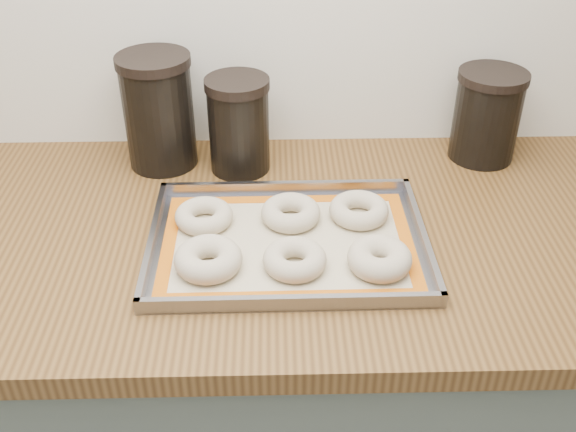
{
  "coord_description": "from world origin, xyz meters",
  "views": [
    {
      "loc": [
        -0.13,
        0.72,
        1.58
      ],
      "look_at": [
        -0.1,
        1.62,
        0.96
      ],
      "focal_mm": 42.0,
      "sensor_mm": 36.0,
      "label": 1
    }
  ],
  "objects_px": {
    "bagel_front_left": "(208,259)",
    "bagel_back_left": "(204,216)",
    "bagel_back_mid": "(291,213)",
    "baking_tray": "(288,242)",
    "canister_right": "(487,115)",
    "bagel_front_mid": "(295,259)",
    "canister_mid": "(239,125)",
    "bagel_back_right": "(359,210)",
    "canister_left": "(159,111)",
    "bagel_front_right": "(380,259)"
  },
  "relations": [
    {
      "from": "bagel_back_left",
      "to": "bagel_back_mid",
      "type": "height_order",
      "value": "bagel_back_mid"
    },
    {
      "from": "canister_right",
      "to": "canister_mid",
      "type": "bearing_deg",
      "value": -175.91
    },
    {
      "from": "bagel_back_right",
      "to": "canister_left",
      "type": "distance_m",
      "value": 0.44
    },
    {
      "from": "canister_right",
      "to": "bagel_back_mid",
      "type": "bearing_deg",
      "value": -149.67
    },
    {
      "from": "canister_mid",
      "to": "canister_left",
      "type": "bearing_deg",
      "value": 170.66
    },
    {
      "from": "baking_tray",
      "to": "canister_mid",
      "type": "height_order",
      "value": "canister_mid"
    },
    {
      "from": "bagel_back_right",
      "to": "canister_right",
      "type": "bearing_deg",
      "value": 39.25
    },
    {
      "from": "canister_left",
      "to": "bagel_back_right",
      "type": "bearing_deg",
      "value": -30.17
    },
    {
      "from": "bagel_front_mid",
      "to": "canister_left",
      "type": "distance_m",
      "value": 0.44
    },
    {
      "from": "bagel_front_left",
      "to": "bagel_front_mid",
      "type": "bearing_deg",
      "value": -0.7
    },
    {
      "from": "bagel_back_right",
      "to": "canister_right",
      "type": "xyz_separation_m",
      "value": [
        0.27,
        0.22,
        0.07
      ]
    },
    {
      "from": "bagel_back_left",
      "to": "canister_right",
      "type": "height_order",
      "value": "canister_right"
    },
    {
      "from": "bagel_front_mid",
      "to": "baking_tray",
      "type": "bearing_deg",
      "value": 97.66
    },
    {
      "from": "bagel_front_mid",
      "to": "bagel_back_left",
      "type": "bearing_deg",
      "value": 140.24
    },
    {
      "from": "bagel_back_left",
      "to": "canister_mid",
      "type": "relative_size",
      "value": 0.53
    },
    {
      "from": "bagel_front_right",
      "to": "canister_mid",
      "type": "xyz_separation_m",
      "value": [
        -0.23,
        0.33,
        0.07
      ]
    },
    {
      "from": "baking_tray",
      "to": "bagel_back_left",
      "type": "bearing_deg",
      "value": 156.97
    },
    {
      "from": "canister_mid",
      "to": "canister_right",
      "type": "bearing_deg",
      "value": 4.09
    },
    {
      "from": "baking_tray",
      "to": "canister_left",
      "type": "distance_m",
      "value": 0.39
    },
    {
      "from": "bagel_back_right",
      "to": "canister_left",
      "type": "xyz_separation_m",
      "value": [
        -0.37,
        0.21,
        0.09
      ]
    },
    {
      "from": "bagel_back_right",
      "to": "bagel_front_mid",
      "type": "bearing_deg",
      "value": -130.25
    },
    {
      "from": "baking_tray",
      "to": "canister_mid",
      "type": "distance_m",
      "value": 0.29
    },
    {
      "from": "baking_tray",
      "to": "canister_right",
      "type": "relative_size",
      "value": 2.54
    },
    {
      "from": "bagel_front_mid",
      "to": "bagel_back_left",
      "type": "relative_size",
      "value": 1.01
    },
    {
      "from": "canister_mid",
      "to": "bagel_back_right",
      "type": "bearing_deg",
      "value": -41.4
    },
    {
      "from": "bagel_back_left",
      "to": "canister_right",
      "type": "distance_m",
      "value": 0.6
    },
    {
      "from": "bagel_front_left",
      "to": "bagel_back_left",
      "type": "distance_m",
      "value": 0.13
    },
    {
      "from": "baking_tray",
      "to": "bagel_front_right",
      "type": "distance_m",
      "value": 0.16
    },
    {
      "from": "bagel_front_left",
      "to": "canister_mid",
      "type": "distance_m",
      "value": 0.34
    },
    {
      "from": "canister_mid",
      "to": "canister_right",
      "type": "xyz_separation_m",
      "value": [
        0.49,
        0.04,
        -0.0
      ]
    },
    {
      "from": "bagel_front_mid",
      "to": "canister_mid",
      "type": "height_order",
      "value": "canister_mid"
    },
    {
      "from": "baking_tray",
      "to": "bagel_back_right",
      "type": "height_order",
      "value": "bagel_back_right"
    },
    {
      "from": "canister_mid",
      "to": "bagel_back_mid",
      "type": "bearing_deg",
      "value": -64.2
    },
    {
      "from": "bagel_front_right",
      "to": "canister_right",
      "type": "distance_m",
      "value": 0.45
    },
    {
      "from": "bagel_back_mid",
      "to": "canister_right",
      "type": "height_order",
      "value": "canister_right"
    },
    {
      "from": "bagel_back_right",
      "to": "bagel_back_left",
      "type": "bearing_deg",
      "value": -177.66
    },
    {
      "from": "baking_tray",
      "to": "bagel_front_mid",
      "type": "bearing_deg",
      "value": -82.34
    },
    {
      "from": "bagel_back_mid",
      "to": "canister_left",
      "type": "distance_m",
      "value": 0.35
    },
    {
      "from": "bagel_back_left",
      "to": "bagel_back_mid",
      "type": "distance_m",
      "value": 0.15
    },
    {
      "from": "bagel_front_mid",
      "to": "canister_left",
      "type": "bearing_deg",
      "value": 125.48
    },
    {
      "from": "canister_right",
      "to": "bagel_front_mid",
      "type": "bearing_deg",
      "value": -137.2
    },
    {
      "from": "bagel_front_mid",
      "to": "canister_right",
      "type": "distance_m",
      "value": 0.54
    },
    {
      "from": "bagel_back_left",
      "to": "canister_right",
      "type": "bearing_deg",
      "value": 23.34
    },
    {
      "from": "bagel_back_mid",
      "to": "canister_right",
      "type": "relative_size",
      "value": 0.57
    },
    {
      "from": "baking_tray",
      "to": "bagel_back_left",
      "type": "height_order",
      "value": "bagel_back_left"
    },
    {
      "from": "bagel_front_right",
      "to": "bagel_back_left",
      "type": "distance_m",
      "value": 0.32
    },
    {
      "from": "bagel_front_right",
      "to": "bagel_back_left",
      "type": "xyz_separation_m",
      "value": [
        -0.29,
        0.13,
        -0.0
      ]
    },
    {
      "from": "bagel_back_left",
      "to": "bagel_back_mid",
      "type": "bearing_deg",
      "value": 1.71
    },
    {
      "from": "bagel_front_left",
      "to": "bagel_back_mid",
      "type": "height_order",
      "value": "bagel_front_left"
    },
    {
      "from": "bagel_front_left",
      "to": "bagel_back_mid",
      "type": "xyz_separation_m",
      "value": [
        0.13,
        0.13,
        -0.0
      ]
    }
  ]
}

